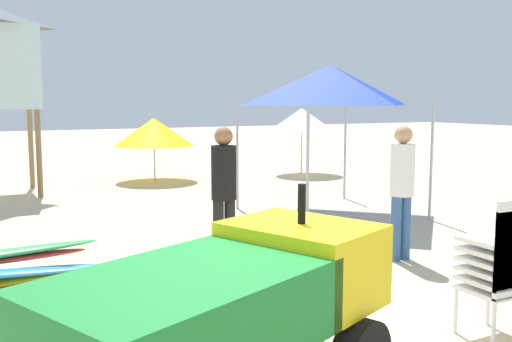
{
  "coord_description": "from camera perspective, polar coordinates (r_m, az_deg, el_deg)",
  "views": [
    {
      "loc": [
        -2.01,
        -3.69,
        2.11
      ],
      "look_at": [
        1.39,
        2.96,
        1.2
      ],
      "focal_mm": 40.53,
      "sensor_mm": 36.0,
      "label": 1
    }
  ],
  "objects": [
    {
      "name": "traffic_cone_near",
      "position": [
        6.5,
        2.96,
        -9.28
      ],
      "size": [
        0.42,
        0.42,
        0.6
      ],
      "primitive_type": "cone",
      "color": "orange",
      "rests_on": "ground"
    },
    {
      "name": "beach_umbrella_mid",
      "position": [
        16.72,
        4.54,
        5.08
      ],
      "size": [
        1.89,
        1.89,
        1.91
      ],
      "color": "beige",
      "rests_on": "ground"
    },
    {
      "name": "utility_cart",
      "position": [
        3.87,
        -2.68,
        -13.17
      ],
      "size": [
        2.81,
        2.12,
        1.5
      ],
      "color": "#197A2D",
      "rests_on": "ground"
    },
    {
      "name": "lifeguard_near_left",
      "position": [
        7.84,
        14.21,
        -1.15
      ],
      "size": [
        0.32,
        0.32,
        1.79
      ],
      "color": "#33598C",
      "rests_on": "ground"
    },
    {
      "name": "stacked_plastic_chairs",
      "position": [
        5.52,
        23.2,
        -7.99
      ],
      "size": [
        0.48,
        0.48,
        1.29
      ],
      "color": "white",
      "rests_on": "ground"
    },
    {
      "name": "popup_canopy",
      "position": [
        10.78,
        7.36,
        8.39
      ],
      "size": [
        2.62,
        2.62,
        2.77
      ],
      "color": "#B2B2B7",
      "rests_on": "ground"
    },
    {
      "name": "beach_umbrella_left",
      "position": [
        15.46,
        -10.04,
        3.83
      ],
      "size": [
        2.1,
        2.1,
        1.67
      ],
      "color": "beige",
      "rests_on": "ground"
    },
    {
      "name": "lifeguard_near_center",
      "position": [
        7.33,
        -3.19,
        -1.51
      ],
      "size": [
        0.32,
        0.32,
        1.79
      ],
      "color": "black",
      "rests_on": "ground"
    }
  ]
}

